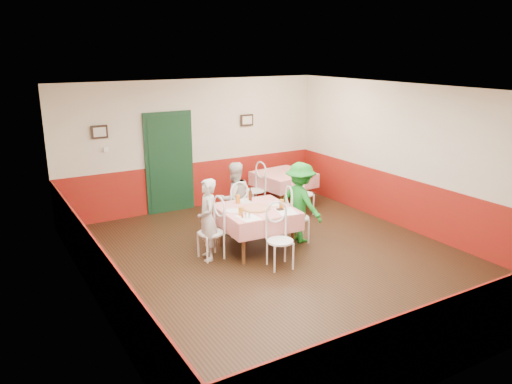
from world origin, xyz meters
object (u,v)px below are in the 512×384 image
glass_c (238,199)px  diner_left (208,220)px  glass_a (241,211)px  diner_right (300,202)px  chair_second_a (255,191)px  chair_far (236,211)px  chair_left (211,233)px  chair_second_b (303,194)px  chair_right (298,218)px  glass_b (282,204)px  main_table (256,229)px  beer_bottle (250,195)px  diner_far (234,198)px  chair_near (280,241)px  second_table (283,189)px  pizza (256,208)px  wallet (280,209)px

glass_c → diner_left: 0.86m
glass_a → diner_right: 1.32m
chair_second_a → chair_far: bearing=-51.4°
chair_left → chair_second_b: size_ratio=1.00×
chair_right → glass_b: 0.63m
chair_far → main_table: bearing=88.9°
beer_bottle → diner_far: size_ratio=0.16×
chair_far → beer_bottle: beer_bottle is taller
diner_left → glass_b: bearing=92.7°
chair_far → chair_second_a: bearing=-132.2°
chair_second_b → diner_left: bearing=-165.1°
chair_near → chair_second_a: bearing=77.4°
second_table → chair_second_b: size_ratio=1.24×
glass_a → diner_right: diner_right is taller
chair_left → glass_a: size_ratio=6.55×
pizza → diner_right: diner_right is taller
chair_second_a → wallet: 2.35m
second_table → diner_left: 3.31m
pizza → wallet: size_ratio=4.30×
chair_near → pizza: 0.87m
chair_left → pizza: (0.82, -0.09, 0.33)m
main_table → chair_left: size_ratio=1.36×
chair_second_b → glass_b: bearing=-143.5°
chair_right → diner_far: 1.26m
beer_bottle → chair_right: bearing=-33.3°
chair_far → chair_near: bearing=88.9°
main_table → glass_a: (-0.41, -0.20, 0.45)m
chair_left → chair_second_a: (1.93, 1.85, 0.00)m
chair_second_a → glass_c: glass_c is taller
glass_c → chair_second_a: bearing=50.8°
second_table → diner_far: (-1.78, -1.00, 0.32)m
main_table → chair_left: bearing=176.6°
pizza → chair_far: bearing=85.1°
chair_second_b → glass_b: (-1.45, -1.37, 0.39)m
glass_a → diner_far: size_ratio=0.10×
diner_left → glass_a: bearing=76.9°
chair_far → pizza: (-0.08, -0.89, 0.33)m
main_table → chair_far: 0.85m
main_table → beer_bottle: size_ratio=5.53×
pizza → glass_a: (-0.39, -0.16, 0.05)m
chair_left → chair_second_a: same height
wallet → diner_right: (0.59, 0.24, -0.04)m
chair_right → glass_b: (-0.46, -0.17, 0.39)m
pizza → diner_far: diner_far is taller
second_table → chair_second_a: (-0.75, 0.00, 0.08)m
glass_a → main_table: bearing=26.3°
diner_right → glass_a: bearing=86.2°
glass_b → diner_right: bearing=17.9°
pizza → beer_bottle: 0.50m
chair_near → beer_bottle: (0.18, 1.27, 0.42)m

